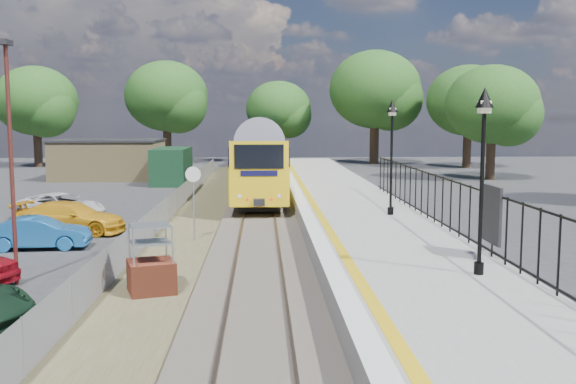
{
  "coord_description": "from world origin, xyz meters",
  "views": [
    {
      "loc": [
        0.13,
        -19.37,
        4.74
      ],
      "look_at": [
        1.11,
        4.56,
        2.0
      ],
      "focal_mm": 40.0,
      "sensor_mm": 36.0,
      "label": 1
    }
  ],
  "objects": [
    {
      "name": "ground",
      "position": [
        0.0,
        0.0,
        0.0
      ],
      "size": [
        120.0,
        120.0,
        0.0
      ],
      "primitive_type": "plane",
      "color": "#2D2D30",
      "rests_on": "ground"
    },
    {
      "name": "car_white",
      "position": [
        -9.38,
        11.08,
        0.62
      ],
      "size": [
        4.92,
        3.98,
        1.24
      ],
      "primitive_type": "imported",
      "rotation": [
        0.0,
        0.0,
        1.06
      ],
      "color": "silver",
      "rests_on": "ground"
    },
    {
      "name": "train",
      "position": [
        0.0,
        30.08,
        2.34
      ],
      "size": [
        2.82,
        40.83,
        3.51
      ],
      "color": "yellow",
      "rests_on": "ground"
    },
    {
      "name": "wire_fence",
      "position": [
        -4.2,
        12.0,
        0.6
      ],
      "size": [
        0.06,
        52.0,
        1.2
      ],
      "color": "#999EA3",
      "rests_on": "ground"
    },
    {
      "name": "brick_plinth",
      "position": [
        -2.88,
        -2.24,
        0.93
      ],
      "size": [
        1.51,
        1.51,
        1.93
      ],
      "rotation": [
        0.0,
        0.0,
        0.31
      ],
      "color": "brown",
      "rests_on": "ground"
    },
    {
      "name": "palisade_fence",
      "position": [
        6.55,
        2.24,
        1.84
      ],
      "size": [
        0.12,
        26.0,
        2.0
      ],
      "color": "black",
      "rests_on": "platform"
    },
    {
      "name": "victorian_lamp_north",
      "position": [
        5.3,
        6.0,
        4.3
      ],
      "size": [
        0.44,
        0.44,
        4.6
      ],
      "color": "black",
      "rests_on": "platform"
    },
    {
      "name": "platform_edge",
      "position": [
        2.14,
        8.0,
        0.9
      ],
      "size": [
        0.9,
        70.0,
        0.01
      ],
      "color": "silver",
      "rests_on": "platform"
    },
    {
      "name": "tree_line",
      "position": [
        1.4,
        42.0,
        6.61
      ],
      "size": [
        56.8,
        43.8,
        11.88
      ],
      "color": "#332319",
      "rests_on": "ground"
    },
    {
      "name": "carpark_lamp",
      "position": [
        -6.94,
        -1.03,
        3.95
      ],
      "size": [
        0.25,
        0.5,
        6.91
      ],
      "color": "#4B1E19",
      "rests_on": "ground"
    },
    {
      "name": "track_bed",
      "position": [
        -0.47,
        9.67,
        0.09
      ],
      "size": [
        5.9,
        80.0,
        0.29
      ],
      "color": "#473F38",
      "rests_on": "ground"
    },
    {
      "name": "victorian_lamp_south",
      "position": [
        5.5,
        -4.0,
        4.3
      ],
      "size": [
        0.44,
        0.44,
        4.6
      ],
      "color": "black",
      "rests_on": "platform"
    },
    {
      "name": "car_yellow",
      "position": [
        -7.81,
        7.25,
        0.66
      ],
      "size": [
        4.79,
        2.52,
        1.32
      ],
      "primitive_type": "imported",
      "rotation": [
        0.0,
        0.0,
        1.42
      ],
      "color": "gold",
      "rests_on": "ground"
    },
    {
      "name": "platform",
      "position": [
        4.2,
        8.0,
        0.45
      ],
      "size": [
        5.0,
        70.0,
        0.9
      ],
      "primitive_type": "cube",
      "color": "gray",
      "rests_on": "ground"
    },
    {
      "name": "car_blue",
      "position": [
        -8.03,
        4.06,
        0.59
      ],
      "size": [
        3.69,
        1.53,
        1.19
      ],
      "primitive_type": "imported",
      "rotation": [
        0.0,
        0.0,
        1.65
      ],
      "color": "#185593",
      "rests_on": "ground"
    },
    {
      "name": "speed_sign",
      "position": [
        -2.5,
        5.15,
        2.01
      ],
      "size": [
        0.59,
        0.1,
        2.93
      ],
      "rotation": [
        0.0,
        0.0,
        0.01
      ],
      "color": "#999EA3",
      "rests_on": "ground"
    },
    {
      "name": "outbuilding",
      "position": [
        -10.91,
        31.21,
        1.52
      ],
      "size": [
        10.8,
        10.1,
        3.12
      ],
      "color": "#9F895A",
      "rests_on": "ground"
    }
  ]
}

